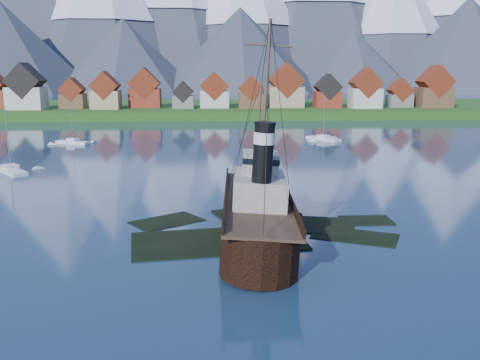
{
  "coord_description": "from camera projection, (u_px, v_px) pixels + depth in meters",
  "views": [
    {
      "loc": [
        -3.64,
        -56.04,
        18.01
      ],
      "look_at": [
        -0.21,
        6.0,
        5.0
      ],
      "focal_mm": 40.0,
      "sensor_mm": 36.0,
      "label": 1
    }
  ],
  "objects": [
    {
      "name": "tugboat_wreck",
      "position": [
        254.0,
        210.0,
        57.78
      ],
      "size": [
        7.0,
        30.14,
        23.89
      ],
      "rotation": [
        0.0,
        0.06,
        -0.05
      ],
      "color": "black",
      "rests_on": "ground"
    },
    {
      "name": "sailboat_c",
      "position": [
        73.0,
        143.0,
        129.89
      ],
      "size": [
        8.94,
        5.8,
        11.4
      ],
      "rotation": [
        0.0,
        0.0,
        1.13
      ],
      "color": "white",
      "rests_on": "ground"
    },
    {
      "name": "town",
      "position": [
        133.0,
        92.0,
        203.75
      ],
      "size": [
        250.96,
        16.69,
        17.3
      ],
      "color": "maroon",
      "rests_on": "ground"
    },
    {
      "name": "shore_bank",
      "position": [
        219.0,
        112.0,
        224.79
      ],
      "size": [
        600.0,
        80.0,
        3.2
      ],
      "primitive_type": "cube",
      "color": "#1F4C15",
      "rests_on": "ground"
    },
    {
      "name": "ground",
      "position": [
        245.0,
        236.0,
        58.65
      ],
      "size": [
        1400.0,
        1400.0,
        0.0
      ],
      "primitive_type": "plane",
      "color": "#1B344C",
      "rests_on": "ground"
    },
    {
      "name": "sailboat_a",
      "position": [
        11.0,
        171.0,
        93.81
      ],
      "size": [
        8.16,
        9.29,
        12.12
      ],
      "rotation": [
        0.0,
        0.0,
        0.68
      ],
      "color": "white",
      "rests_on": "ground"
    },
    {
      "name": "seawall",
      "position": [
        221.0,
        121.0,
        187.65
      ],
      "size": [
        600.0,
        2.5,
        2.0
      ],
      "primitive_type": "cube",
      "color": "#3F3D38",
      "rests_on": "ground"
    },
    {
      "name": "shoal",
      "position": [
        259.0,
        233.0,
        60.92
      ],
      "size": [
        31.71,
        21.24,
        1.14
      ],
      "color": "black",
      "rests_on": "ground"
    },
    {
      "name": "sailboat_e",
      "position": [
        323.0,
        139.0,
        136.26
      ],
      "size": [
        7.89,
        9.82,
        11.81
      ],
      "rotation": [
        0.0,
        0.0,
        0.61
      ],
      "color": "white",
      "rests_on": "ground"
    }
  ]
}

